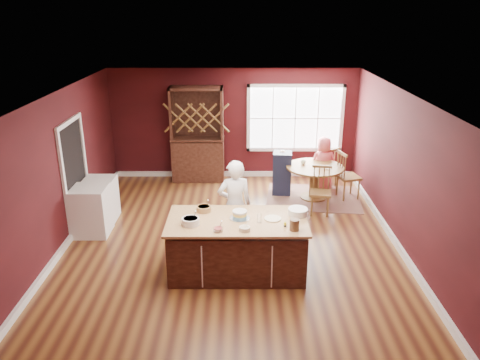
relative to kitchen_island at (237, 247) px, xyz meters
name	(u,v)px	position (x,y,z in m)	size (l,w,h in m)	color
room_shell	(231,171)	(-0.11, 1.07, 0.91)	(7.00, 7.00, 7.00)	brown
window	(295,118)	(1.39, 4.54, 1.06)	(2.36, 0.10, 1.66)	white
doorway	(76,177)	(-3.08, 1.67, 0.59)	(0.08, 1.26, 2.13)	white
kitchen_island	(237,247)	(0.00, 0.00, 0.00)	(2.20, 1.15, 0.92)	black
dining_table	(314,176)	(1.70, 3.10, 0.10)	(1.27, 1.27, 0.75)	brown
baker	(235,205)	(-0.05, 0.80, 0.38)	(0.60, 0.39, 1.64)	white
layer_cake	(240,215)	(0.04, 0.05, 0.55)	(0.32, 0.32, 0.13)	silver
bowl_blue	(191,221)	(-0.71, -0.17, 0.53)	(0.28, 0.28, 0.11)	white
bowl_yellow	(204,209)	(-0.54, 0.32, 0.53)	(0.24, 0.24, 0.09)	olive
bowl_pink	(218,230)	(-0.28, -0.40, 0.51)	(0.15, 0.15, 0.06)	white
bowl_olive	(245,229)	(0.12, -0.38, 0.51)	(0.17, 0.17, 0.06)	beige
drinking_glass	(259,218)	(0.35, -0.09, 0.55)	(0.07, 0.07, 0.14)	white
dinner_plate	(273,219)	(0.56, 0.02, 0.49)	(0.27, 0.27, 0.02)	#FFF8AD
white_tub	(298,212)	(0.98, 0.19, 0.54)	(0.32, 0.32, 0.11)	silver
stoneware_crock	(294,225)	(0.86, -0.36, 0.57)	(0.15, 0.15, 0.18)	#553323
toy_figurine	(285,224)	(0.73, -0.24, 0.52)	(0.05, 0.05, 0.08)	#FFF41D
rug	(313,198)	(1.70, 3.10, -0.43)	(2.07, 1.60, 0.01)	brown
chair_east	(349,175)	(2.47, 3.11, 0.11)	(0.46, 0.44, 1.10)	#965221
chair_south	(321,191)	(1.71, 2.26, 0.07)	(0.43, 0.41, 1.01)	brown
chair_north	(327,166)	(2.12, 3.86, 0.05)	(0.41, 0.39, 0.99)	brown
seated_woman	(323,164)	(1.97, 3.61, 0.20)	(0.63, 0.41, 1.28)	#D85C64
high_chair	(282,172)	(1.00, 3.38, 0.08)	(0.42, 0.42, 1.03)	black
toddler	(280,159)	(0.95, 3.45, 0.37)	(0.18, 0.14, 0.26)	#8CA5BF
table_plate	(327,168)	(1.95, 2.98, 0.32)	(0.20, 0.20, 0.01)	beige
table_cup	(303,162)	(1.46, 3.25, 0.36)	(0.12, 0.12, 0.09)	silver
hutch	(198,135)	(-0.98, 4.29, 0.71)	(1.26, 0.52, 2.30)	black
washer	(91,211)	(-2.75, 1.35, 0.02)	(0.64, 0.62, 0.93)	white
dryer	(101,199)	(-2.75, 1.99, 0.00)	(0.60, 0.58, 0.87)	white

